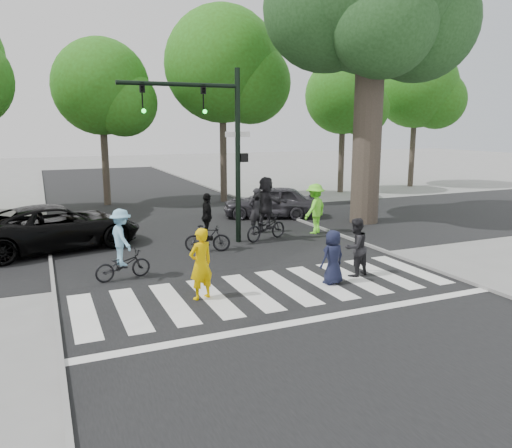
# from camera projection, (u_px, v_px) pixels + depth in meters

# --- Properties ---
(ground) EXTENTS (120.00, 120.00, 0.00)m
(ground) POSITION_uv_depth(u_px,v_px,m) (287.00, 302.00, 11.81)
(ground) COLOR gray
(ground) RESTS_ON ground
(road_stem) EXTENTS (10.00, 70.00, 0.01)m
(road_stem) POSITION_uv_depth(u_px,v_px,m) (218.00, 253.00, 16.30)
(road_stem) COLOR black
(road_stem) RESTS_ON ground
(road_cross) EXTENTS (70.00, 10.00, 0.01)m
(road_cross) POSITION_uv_depth(u_px,v_px,m) (192.00, 235.00, 19.00)
(road_cross) COLOR black
(road_cross) RESTS_ON ground
(curb_left) EXTENTS (0.10, 70.00, 0.10)m
(curb_left) POSITION_uv_depth(u_px,v_px,m) (51.00, 269.00, 14.33)
(curb_left) COLOR gray
(curb_left) RESTS_ON ground
(curb_right) EXTENTS (0.10, 70.00, 0.10)m
(curb_right) POSITION_uv_depth(u_px,v_px,m) (348.00, 238.00, 18.26)
(curb_right) COLOR gray
(curb_right) RESTS_ON ground
(crosswalk) EXTENTS (10.00, 3.85, 0.01)m
(crosswalk) POSITION_uv_depth(u_px,v_px,m) (275.00, 293.00, 12.40)
(crosswalk) COLOR silver
(crosswalk) RESTS_ON ground
(traffic_signal) EXTENTS (4.45, 0.29, 6.00)m
(traffic_signal) POSITION_uv_depth(u_px,v_px,m) (214.00, 132.00, 16.76)
(traffic_signal) COLOR black
(traffic_signal) RESTS_ON ground
(bg_tree_2) EXTENTS (5.04, 4.80, 8.40)m
(bg_tree_2) POSITION_uv_depth(u_px,v_px,m) (107.00, 91.00, 24.94)
(bg_tree_2) COLOR brown
(bg_tree_2) RESTS_ON ground
(bg_tree_3) EXTENTS (6.30, 6.00, 10.20)m
(bg_tree_3) POSITION_uv_depth(u_px,v_px,m) (229.00, 69.00, 25.87)
(bg_tree_3) COLOR brown
(bg_tree_3) RESTS_ON ground
(bg_tree_4) EXTENTS (4.83, 4.60, 8.15)m
(bg_tree_4) POSITION_uv_depth(u_px,v_px,m) (348.00, 99.00, 29.98)
(bg_tree_4) COLOR brown
(bg_tree_4) RESTS_ON ground
(bg_tree_5) EXTENTS (5.67, 5.40, 9.30)m
(bg_tree_5) POSITION_uv_depth(u_px,v_px,m) (421.00, 90.00, 32.71)
(bg_tree_5) COLOR brown
(bg_tree_5) RESTS_ON ground
(pedestrian_woman) EXTENTS (0.74, 0.60, 1.75)m
(pedestrian_woman) POSITION_uv_depth(u_px,v_px,m) (201.00, 264.00, 11.86)
(pedestrian_woman) COLOR #E5B300
(pedestrian_woman) RESTS_ON ground
(pedestrian_child) EXTENTS (0.78, 0.59, 1.45)m
(pedestrian_child) POSITION_uv_depth(u_px,v_px,m) (333.00, 257.00, 13.02)
(pedestrian_child) COLOR black
(pedestrian_child) RESTS_ON ground
(pedestrian_adult) EXTENTS (0.93, 0.81, 1.63)m
(pedestrian_adult) POSITION_uv_depth(u_px,v_px,m) (355.00, 247.00, 13.73)
(pedestrian_adult) COLOR black
(pedestrian_adult) RESTS_ON ground
(cyclist_left) EXTENTS (1.60, 1.08, 1.94)m
(cyclist_left) POSITION_uv_depth(u_px,v_px,m) (122.00, 249.00, 13.40)
(cyclist_left) COLOR black
(cyclist_left) RESTS_ON ground
(cyclist_mid) EXTENTS (1.55, 0.98, 1.95)m
(cyclist_mid) POSITION_uv_depth(u_px,v_px,m) (207.00, 228.00, 16.35)
(cyclist_mid) COLOR black
(cyclist_mid) RESTS_ON ground
(cyclist_right) EXTENTS (1.93, 1.79, 2.32)m
(cyclist_right) POSITION_uv_depth(u_px,v_px,m) (266.00, 212.00, 17.97)
(cyclist_right) COLOR black
(cyclist_right) RESTS_ON ground
(car_suv) EXTENTS (5.93, 3.78, 1.52)m
(car_suv) POSITION_uv_depth(u_px,v_px,m) (57.00, 227.00, 16.68)
(car_suv) COLOR black
(car_suv) RESTS_ON ground
(car_grey) EXTENTS (4.54, 3.26, 1.44)m
(car_grey) POSITION_uv_depth(u_px,v_px,m) (270.00, 202.00, 22.46)
(car_grey) COLOR #37353C
(car_grey) RESTS_ON ground
(bystander_hivis) EXTENTS (1.43, 1.25, 1.92)m
(bystander_hivis) POSITION_uv_depth(u_px,v_px,m) (315.00, 209.00, 19.13)
(bystander_hivis) COLOR #73FF31
(bystander_hivis) RESTS_ON ground
(bystander_dark) EXTENTS (0.65, 0.43, 1.76)m
(bystander_dark) POSITION_uv_depth(u_px,v_px,m) (256.00, 211.00, 19.19)
(bystander_dark) COLOR black
(bystander_dark) RESTS_ON ground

